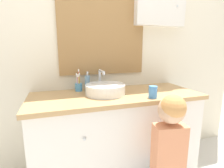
{
  "coord_description": "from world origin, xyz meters",
  "views": [
    {
      "loc": [
        -0.48,
        -1.07,
        1.2
      ],
      "look_at": [
        -0.06,
        0.27,
        0.91
      ],
      "focal_mm": 28.0,
      "sensor_mm": 36.0,
      "label": 1
    }
  ],
  "objects_px": {
    "sink_basin": "(105,89)",
    "soap_dispenser": "(87,83)",
    "toothbrush_holder": "(79,86)",
    "drinking_cup": "(153,92)",
    "child_figure": "(169,143)"
  },
  "relations": [
    {
      "from": "sink_basin",
      "to": "soap_dispenser",
      "type": "bearing_deg",
      "value": 124.93
    },
    {
      "from": "sink_basin",
      "to": "toothbrush_holder",
      "type": "bearing_deg",
      "value": 138.54
    },
    {
      "from": "sink_basin",
      "to": "soap_dispenser",
      "type": "distance_m",
      "value": 0.22
    },
    {
      "from": "soap_dispenser",
      "to": "drinking_cup",
      "type": "relative_size",
      "value": 1.85
    },
    {
      "from": "toothbrush_holder",
      "to": "soap_dispenser",
      "type": "distance_m",
      "value": 0.09
    },
    {
      "from": "child_figure",
      "to": "drinking_cup",
      "type": "distance_m",
      "value": 0.4
    },
    {
      "from": "soap_dispenser",
      "to": "child_figure",
      "type": "height_order",
      "value": "soap_dispenser"
    },
    {
      "from": "sink_basin",
      "to": "child_figure",
      "type": "height_order",
      "value": "sink_basin"
    },
    {
      "from": "soap_dispenser",
      "to": "drinking_cup",
      "type": "height_order",
      "value": "soap_dispenser"
    },
    {
      "from": "sink_basin",
      "to": "toothbrush_holder",
      "type": "xyz_separation_m",
      "value": [
        -0.2,
        0.18,
        0.0
      ]
    },
    {
      "from": "toothbrush_holder",
      "to": "soap_dispenser",
      "type": "xyz_separation_m",
      "value": [
        0.08,
        -0.0,
        0.03
      ]
    },
    {
      "from": "toothbrush_holder",
      "to": "soap_dispenser",
      "type": "height_order",
      "value": "toothbrush_holder"
    },
    {
      "from": "child_figure",
      "to": "sink_basin",
      "type": "bearing_deg",
      "value": 123.7
    },
    {
      "from": "soap_dispenser",
      "to": "drinking_cup",
      "type": "distance_m",
      "value": 0.61
    },
    {
      "from": "toothbrush_holder",
      "to": "soap_dispenser",
      "type": "bearing_deg",
      "value": -3.26
    }
  ]
}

